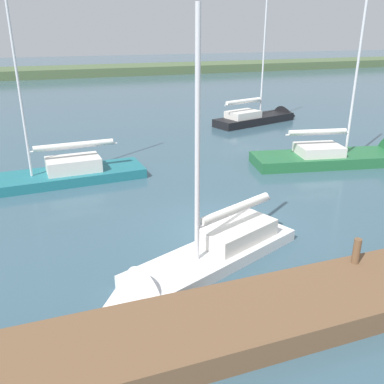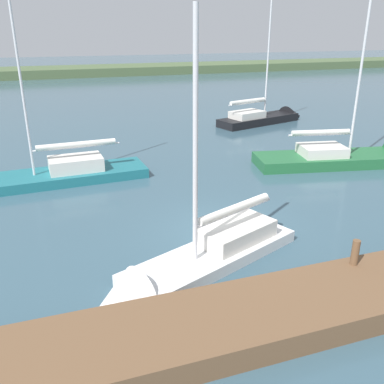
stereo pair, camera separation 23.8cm
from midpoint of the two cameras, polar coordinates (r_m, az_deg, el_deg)
ground_plane at (r=14.62m, az=4.37°, el=-5.27°), size 200.00×200.00×0.00m
far_shoreline at (r=66.30m, az=-14.74°, el=15.06°), size 180.00×8.00×2.40m
dock_pier at (r=10.78m, az=15.01°, el=-14.84°), size 21.54×2.33×0.60m
mooring_post_far at (r=12.16m, az=21.78°, el=-7.62°), size 0.20×0.20×0.72m
sailboat_near_dock at (r=20.01m, az=-22.15°, el=1.21°), size 9.64×2.70×11.34m
sailboat_outer_mooring at (r=32.14m, az=10.41°, el=9.65°), size 7.95×3.91×10.05m
sailboat_inner_slip at (r=12.18m, az=0.21°, el=-10.33°), size 7.12×4.21×7.93m
sailboat_mid_channel at (r=23.47m, az=22.22°, el=4.09°), size 9.54×4.00×10.03m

